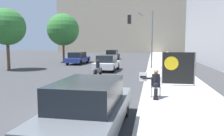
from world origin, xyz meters
name	(u,v)px	position (x,y,z in m)	size (l,w,h in m)	color
ground_plane	(80,117)	(0.00, 0.00, 0.00)	(160.00, 160.00, 0.00)	#38383A
sidewalk_curb	(166,68)	(3.57, 15.00, 0.06)	(3.51, 90.00, 0.12)	#B7B2A8
building_backdrop_far	(140,11)	(-2.00, 66.16, 13.31)	(52.00, 12.00, 26.63)	tan
seated_protester	(155,82)	(2.42, 2.71, 0.77)	(0.91, 0.77, 1.21)	#474C56
jogger_on_sidewalk	(183,68)	(4.06, 6.56, 1.00)	(0.34, 0.34, 1.72)	#334775
pedestrian_behind	(167,64)	(3.27, 8.47, 1.03)	(0.34, 0.34, 1.77)	#424247
protest_banner	(178,68)	(3.66, 5.64, 1.09)	(1.76, 0.06, 1.82)	slate
traffic_light_pole	(143,30)	(1.37, 14.60, 3.72)	(2.43, 2.20, 5.38)	slate
parked_car_curbside	(89,106)	(0.65, -1.11, 0.72)	(1.76, 4.53, 1.43)	#565B60
car_on_road_nearest	(107,63)	(-1.75, 12.78, 0.71)	(1.74, 4.25, 1.41)	silver
car_on_road_midblock	(78,58)	(-6.71, 18.90, 0.72)	(1.78, 4.73, 1.44)	navy
car_on_road_distant	(112,55)	(-4.06, 28.02, 0.75)	(1.80, 4.46, 1.52)	black
motorcycle_on_road	(98,69)	(-1.66, 8.99, 0.54)	(0.28, 2.20, 1.26)	#565B60
street_tree_near_curb	(7,27)	(-11.02, 11.79, 3.98)	(3.38, 3.38, 5.69)	brown
street_tree_midblock	(63,30)	(-9.49, 21.21, 4.34)	(4.24, 4.24, 6.47)	brown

